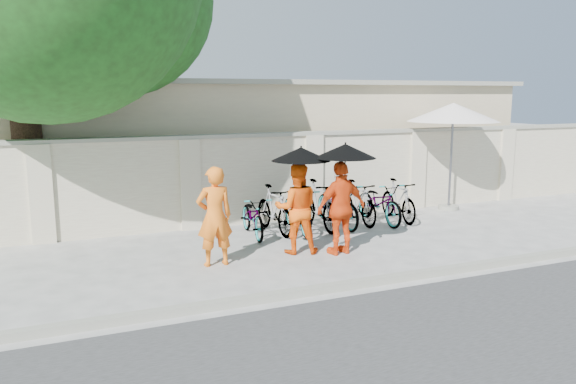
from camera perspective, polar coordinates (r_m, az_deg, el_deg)
name	(u,v)px	position (r m, az deg, el deg)	size (l,w,h in m)	color
ground	(286,261)	(10.16, -0.17, -7.07)	(80.00, 80.00, 0.00)	#B9B7B1
kerb	(330,288)	(8.68, 4.27, -9.70)	(40.00, 0.16, 0.12)	gray
compound_wall	(273,179)	(13.21, -1.58, 1.36)	(20.00, 0.30, 2.00)	beige
building_behind	(257,140)	(17.02, -3.17, 5.32)	(14.00, 6.00, 3.20)	beige
monk_left	(215,216)	(9.82, -7.47, -2.47)	(0.64, 0.42, 1.75)	orange
monk_center	(297,208)	(10.51, 0.88, -1.67)	(0.83, 0.65, 1.71)	#F6570B
parasol_center	(301,154)	(10.30, 1.33, 3.87)	(1.10, 1.10, 1.04)	black
monk_right	(341,208)	(10.49, 5.43, -1.63)	(1.03, 0.43, 1.75)	#EC4610
parasol_right	(345,151)	(10.26, 5.85, 4.18)	(1.12, 1.12, 1.09)	black
patio_umbrella	(453,113)	(14.93, 16.44, 7.66)	(2.93, 2.93, 2.75)	gray
bike_0	(253,216)	(11.83, -3.58, -2.47)	(0.58, 1.65, 0.87)	slate
bike_1	(274,210)	(12.08, -1.41, -1.80)	(0.48, 1.71, 1.03)	slate
bike_2	(298,210)	(12.22, 0.99, -1.80)	(0.64, 1.85, 0.97)	slate
bike_3	(319,205)	(12.44, 3.16, -1.32)	(0.51, 1.81, 1.09)	slate
bike_4	(338,204)	(12.76, 5.08, -1.27)	(0.66, 1.89, 0.99)	slate
bike_5	(357,202)	(13.03, 7.06, -1.06)	(0.47, 1.67, 1.00)	slate
bike_6	(380,202)	(13.19, 9.29, -1.05)	(0.64, 1.85, 0.97)	slate
bike_7	(398,200)	(13.49, 11.13, -0.84)	(0.46, 1.63, 0.98)	slate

